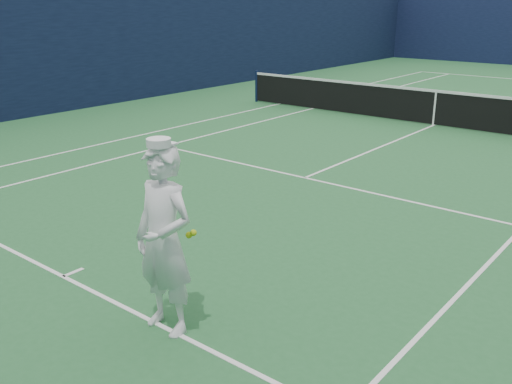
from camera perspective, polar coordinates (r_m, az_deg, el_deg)
ground at (r=16.92m, az=17.27°, el=6.35°), size 80.00×80.00×0.00m
court_markings at (r=16.91m, az=17.27°, el=6.37°), size 11.03×23.83×0.01m
windscreen_fence at (r=16.63m, az=17.95°, el=13.09°), size 20.12×36.12×4.00m
tennis_net at (r=16.81m, az=17.45°, el=8.20°), size 12.88×0.09×1.07m
tennis_player at (r=5.93m, az=-9.17°, el=-4.82°), size 0.81×0.50×2.10m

